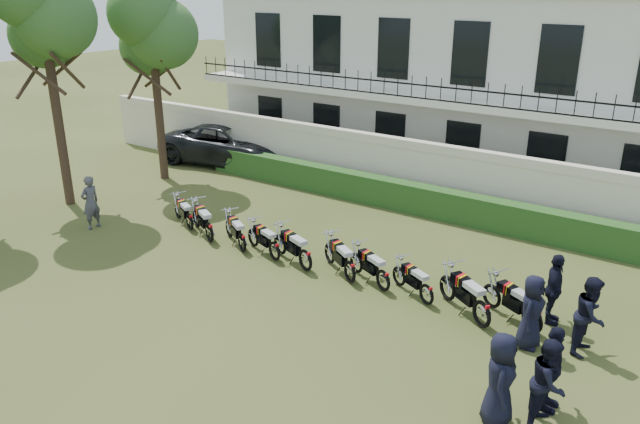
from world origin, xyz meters
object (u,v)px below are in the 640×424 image
at_px(motorcycle_2, 242,238).
at_px(inspector, 90,202).
at_px(motorcycle_3, 274,247).
at_px(motorcycle_6, 383,275).
at_px(tree_west_near, 152,26).
at_px(officer_0, 500,379).
at_px(motorcycle_1, 209,228).
at_px(officer_4, 590,315).
at_px(motorcycle_5, 350,267).
at_px(officer_2, 551,369).
at_px(suv, 231,144).
at_px(tree_west_mid, 42,8).
at_px(officer_1, 549,382).
at_px(motorcycle_8, 482,308).
at_px(motorcycle_0, 190,218).
at_px(motorcycle_4, 305,255).
at_px(motorcycle_7, 427,290).
at_px(motorcycle_9, 533,315).
at_px(officer_5, 554,289).
at_px(officer_3, 531,312).

xyz_separation_m(motorcycle_2, inspector, (-5.23, -1.29, 0.42)).
relative_size(motorcycle_3, motorcycle_6, 1.01).
xyz_separation_m(tree_west_near, officer_0, (16.13, -6.74, -4.98)).
height_order(motorcycle_1, motorcycle_6, motorcycle_1).
bearing_deg(motorcycle_1, motorcycle_6, -59.87).
height_order(motorcycle_6, officer_4, officer_4).
bearing_deg(motorcycle_2, motorcycle_5, -57.99).
bearing_deg(tree_west_near, motorcycle_5, -18.03).
bearing_deg(motorcycle_3, officer_2, -84.83).
bearing_deg(officer_2, suv, 60.56).
distance_m(tree_west_mid, officer_1, 18.43).
xyz_separation_m(motorcycle_8, suv, (-13.93, 6.87, 0.34)).
distance_m(officer_0, officer_4, 3.42).
xyz_separation_m(motorcycle_0, officer_2, (11.89, -2.45, 0.43)).
relative_size(motorcycle_4, officer_2, 1.07).
distance_m(tree_west_near, motorcycle_6, 13.60).
xyz_separation_m(motorcycle_2, suv, (-6.60, 6.82, 0.40)).
relative_size(motorcycle_4, officer_1, 1.08).
distance_m(suv, officer_0, 18.24).
relative_size(motorcycle_6, officer_4, 0.95).
height_order(tree_west_near, motorcycle_6, tree_west_near).
xyz_separation_m(motorcycle_6, motorcycle_8, (2.73, -0.27, 0.06)).
height_order(motorcycle_7, motorcycle_9, motorcycle_9).
height_order(motorcycle_0, motorcycle_6, motorcycle_6).
height_order(motorcycle_8, inspector, inspector).
distance_m(motorcycle_3, motorcycle_8, 6.18).
bearing_deg(officer_4, motorcycle_1, 94.90).
bearing_deg(tree_west_near, inspector, -66.80).
distance_m(tree_west_mid, officer_5, 17.49).
relative_size(motorcycle_0, suv, 0.26).
distance_m(tree_west_near, motorcycle_8, 16.10).
distance_m(motorcycle_2, motorcycle_3, 1.15).
height_order(officer_1, officer_2, officer_2).
bearing_deg(motorcycle_3, officer_1, -87.42).
bearing_deg(motorcycle_5, motorcycle_0, 120.28).
relative_size(tree_west_mid, officer_2, 5.10).
distance_m(motorcycle_8, officer_2, 2.94).
bearing_deg(officer_1, motorcycle_1, 75.79).
relative_size(motorcycle_5, inspector, 0.95).
xyz_separation_m(tree_west_mid, motorcycle_5, (11.52, 0.41, -6.19)).
bearing_deg(officer_4, motorcycle_6, 94.24).
bearing_deg(officer_2, motorcycle_0, 78.11).
bearing_deg(motorcycle_4, motorcycle_8, -70.17).
distance_m(motorcycle_8, motorcycle_9, 1.11).
xyz_separation_m(tree_west_near, motorcycle_3, (8.52, -3.64, -5.44)).
xyz_separation_m(inspector, officer_3, (13.68, 1.09, -0.03)).
relative_size(motorcycle_6, motorcycle_8, 0.94).
relative_size(motorcycle_4, motorcycle_6, 1.10).
xyz_separation_m(tree_west_near, motorcycle_8, (14.70, -3.77, -5.37)).
height_order(motorcycle_5, officer_4, officer_4).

